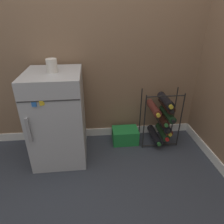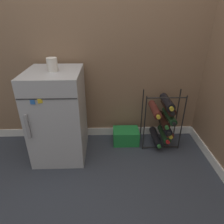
% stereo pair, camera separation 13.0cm
% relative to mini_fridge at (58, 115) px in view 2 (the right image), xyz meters
% --- Properties ---
extents(ground_plane, '(14.00, 14.00, 0.00)m').
position_rel_mini_fridge_xyz_m(ground_plane, '(0.44, -0.38, -0.42)').
color(ground_plane, '#333842').
extents(wall_back, '(7.02, 0.07, 2.50)m').
position_rel_mini_fridge_xyz_m(wall_back, '(0.44, 0.33, 0.82)').
color(wall_back, '#84664C').
rests_on(wall_back, ground_plane).
extents(mini_fridge, '(0.47, 0.55, 0.85)m').
position_rel_mini_fridge_xyz_m(mini_fridge, '(0.00, 0.00, 0.00)').
color(mini_fridge, '#B7BABF').
rests_on(mini_fridge, ground_plane).
extents(wine_rack, '(0.39, 0.33, 0.60)m').
position_rel_mini_fridge_xyz_m(wine_rack, '(1.04, 0.09, -0.12)').
color(wine_rack, black).
rests_on(wine_rack, ground_plane).
extents(soda_box, '(0.27, 0.20, 0.16)m').
position_rel_mini_fridge_xyz_m(soda_box, '(0.66, 0.14, -0.34)').
color(soda_box, '#1E7F38').
rests_on(soda_box, ground_plane).
extents(fridge_top_cup, '(0.09, 0.09, 0.11)m').
position_rel_mini_fridge_xyz_m(fridge_top_cup, '(0.01, -0.01, 0.48)').
color(fridge_top_cup, silver).
rests_on(fridge_top_cup, mini_fridge).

